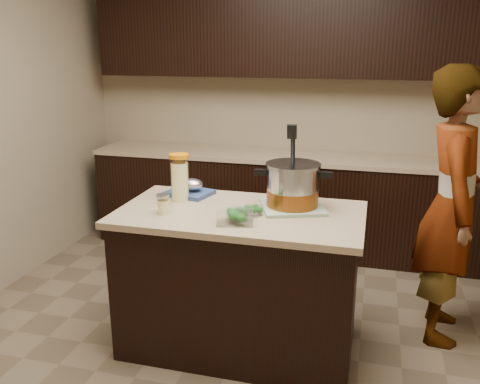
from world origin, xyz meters
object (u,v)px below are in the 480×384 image
object	(u,v)px
person	(452,207)
lemonade_pitcher	(180,179)
island	(240,280)
stock_pot	(293,188)

from	to	relation	value
person	lemonade_pitcher	bearing A→B (deg)	105.13
island	person	world-z (taller)	person
island	person	bearing A→B (deg)	21.64
stock_pot	person	xyz separation A→B (m)	(0.96, 0.36, -0.15)
stock_pot	lemonade_pitcher	distance (m)	0.72
lemonade_pitcher	person	bearing A→B (deg)	12.46
stock_pot	person	distance (m)	1.03
island	stock_pot	distance (m)	0.66
island	lemonade_pitcher	xyz separation A→B (m)	(-0.43, 0.12, 0.58)
stock_pot	lemonade_pitcher	xyz separation A→B (m)	(-0.72, -0.01, 0.01)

